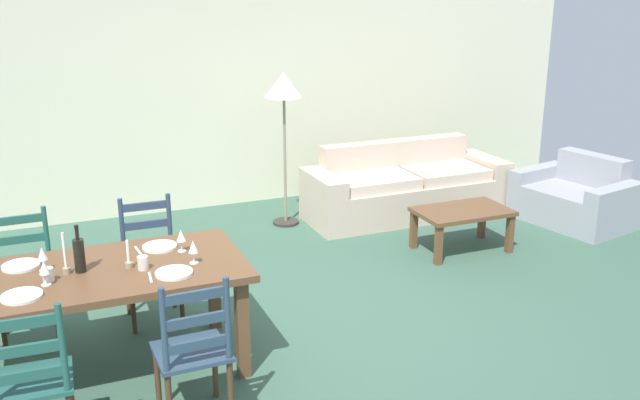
% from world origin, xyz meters
% --- Properties ---
extents(ground_plane, '(9.60, 9.60, 0.02)m').
position_xyz_m(ground_plane, '(0.00, 0.00, -0.01)').
color(ground_plane, '#3A5D4B').
extents(wall_far, '(9.60, 0.16, 2.70)m').
position_xyz_m(wall_far, '(0.00, 3.30, 1.35)').
color(wall_far, beige).
rests_on(wall_far, ground_plane).
extents(dining_table, '(1.90, 0.96, 0.75)m').
position_xyz_m(dining_table, '(-1.49, -0.11, 0.66)').
color(dining_table, brown).
rests_on(dining_table, ground_plane).
extents(dining_chair_near_left, '(0.44, 0.42, 0.96)m').
position_xyz_m(dining_chair_near_left, '(-1.93, -0.88, 0.48)').
color(dining_chair_near_left, '#23534B').
rests_on(dining_chair_near_left, ground_plane).
extents(dining_chair_near_right, '(0.43, 0.41, 0.96)m').
position_xyz_m(dining_chair_near_right, '(-1.05, -0.90, 0.48)').
color(dining_chair_near_right, '#2D4257').
rests_on(dining_chair_near_right, ground_plane).
extents(dining_chair_far_left, '(0.42, 0.40, 0.96)m').
position_xyz_m(dining_chair_far_left, '(-1.94, 0.63, 0.48)').
color(dining_chair_far_left, '#255B4E').
rests_on(dining_chair_far_left, ground_plane).
extents(dining_chair_far_right, '(0.43, 0.41, 0.96)m').
position_xyz_m(dining_chair_far_right, '(-1.04, 0.61, 0.48)').
color(dining_chair_far_right, '#304058').
rests_on(dining_chair_far_right, ground_plane).
extents(dinner_plate_near_left, '(0.24, 0.24, 0.02)m').
position_xyz_m(dinner_plate_near_left, '(-1.94, -0.36, 0.76)').
color(dinner_plate_near_left, white).
rests_on(dinner_plate_near_left, dining_table).
extents(dinner_plate_near_right, '(0.24, 0.24, 0.02)m').
position_xyz_m(dinner_plate_near_right, '(-1.04, -0.36, 0.76)').
color(dinner_plate_near_right, white).
rests_on(dinner_plate_near_right, dining_table).
extents(fork_near_right, '(0.03, 0.17, 0.01)m').
position_xyz_m(fork_near_right, '(-1.19, -0.36, 0.75)').
color(fork_near_right, silver).
rests_on(fork_near_right, dining_table).
extents(dinner_plate_far_left, '(0.24, 0.24, 0.02)m').
position_xyz_m(dinner_plate_far_left, '(-1.94, 0.14, 0.76)').
color(dinner_plate_far_left, white).
rests_on(dinner_plate_far_left, dining_table).
extents(dinner_plate_far_right, '(0.24, 0.24, 0.02)m').
position_xyz_m(dinner_plate_far_right, '(-1.04, 0.14, 0.76)').
color(dinner_plate_far_right, white).
rests_on(dinner_plate_far_right, dining_table).
extents(fork_far_right, '(0.03, 0.17, 0.01)m').
position_xyz_m(fork_far_right, '(-1.19, 0.14, 0.75)').
color(fork_far_right, silver).
rests_on(fork_far_right, dining_table).
extents(wine_bottle, '(0.07, 0.07, 0.32)m').
position_xyz_m(wine_bottle, '(-1.59, -0.10, 0.87)').
color(wine_bottle, black).
rests_on(wine_bottle, dining_table).
extents(wine_glass_near_left, '(0.06, 0.06, 0.16)m').
position_xyz_m(wine_glass_near_left, '(-1.80, -0.23, 0.86)').
color(wine_glass_near_left, white).
rests_on(wine_glass_near_left, dining_table).
extents(wine_glass_near_right, '(0.06, 0.06, 0.16)m').
position_xyz_m(wine_glass_near_right, '(-0.88, -0.23, 0.86)').
color(wine_glass_near_right, white).
rests_on(wine_glass_near_right, dining_table).
extents(wine_glass_far_left, '(0.06, 0.06, 0.16)m').
position_xyz_m(wine_glass_far_left, '(-1.80, 0.01, 0.86)').
color(wine_glass_far_left, white).
rests_on(wine_glass_far_left, dining_table).
extents(wine_glass_far_right, '(0.06, 0.06, 0.16)m').
position_xyz_m(wine_glass_far_right, '(-0.91, 0.01, 0.86)').
color(wine_glass_far_right, white).
rests_on(wine_glass_far_right, dining_table).
extents(coffee_cup_primary, '(0.07, 0.07, 0.09)m').
position_xyz_m(coffee_cup_primary, '(-1.21, -0.21, 0.80)').
color(coffee_cup_primary, beige).
rests_on(coffee_cup_primary, dining_table).
extents(coffee_cup_secondary, '(0.07, 0.07, 0.09)m').
position_xyz_m(coffee_cup_secondary, '(-1.78, -0.18, 0.80)').
color(coffee_cup_secondary, beige).
rests_on(coffee_cup_secondary, dining_table).
extents(candle_tall, '(0.05, 0.05, 0.28)m').
position_xyz_m(candle_tall, '(-1.67, -0.09, 0.83)').
color(candle_tall, '#998C66').
rests_on(candle_tall, dining_table).
extents(candle_short, '(0.05, 0.05, 0.19)m').
position_xyz_m(candle_short, '(-1.29, -0.15, 0.80)').
color(candle_short, '#998C66').
rests_on(candle_short, dining_table).
extents(couch, '(2.29, 0.83, 0.80)m').
position_xyz_m(couch, '(2.02, 2.12, 0.29)').
color(couch, beige).
rests_on(couch, ground_plane).
extents(coffee_table, '(0.90, 0.56, 0.42)m').
position_xyz_m(coffee_table, '(1.98, 0.91, 0.36)').
color(coffee_table, brown).
rests_on(coffee_table, ground_plane).
extents(armchair_upholstered, '(1.02, 1.30, 0.72)m').
position_xyz_m(armchair_upholstered, '(3.63, 1.17, 0.25)').
color(armchair_upholstered, '#9B9DA5').
rests_on(armchair_upholstered, ground_plane).
extents(standing_lamp, '(0.40, 0.40, 1.64)m').
position_xyz_m(standing_lamp, '(0.67, 2.31, 1.41)').
color(standing_lamp, '#332D28').
rests_on(standing_lamp, ground_plane).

